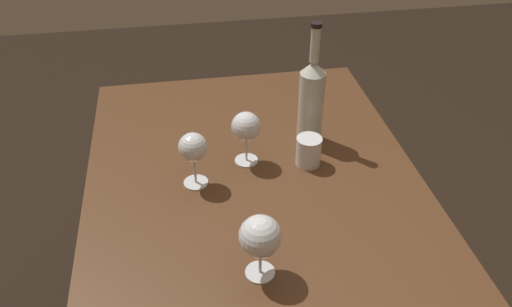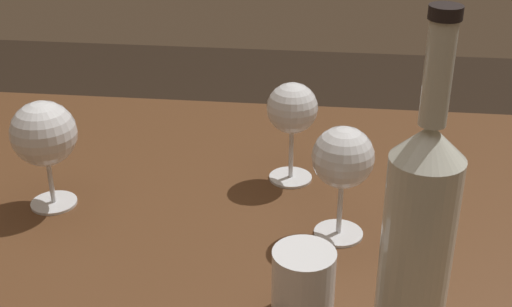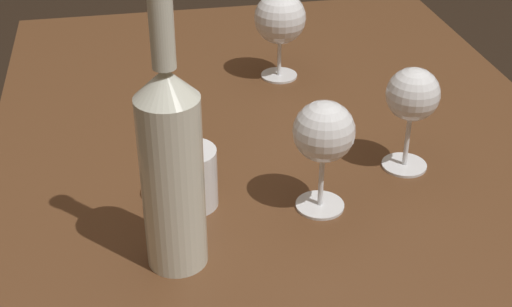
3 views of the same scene
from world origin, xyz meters
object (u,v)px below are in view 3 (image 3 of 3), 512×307
at_px(wine_glass_centre, 413,97).
at_px(water_tumbler, 191,181).
at_px(wine_glass_right, 280,19).
at_px(wine_bottle, 171,164).
at_px(wine_glass_left, 324,134).

xyz_separation_m(wine_glass_centre, water_tumbler, (-0.04, 0.32, -0.08)).
relative_size(wine_glass_right, wine_glass_centre, 1.01).
relative_size(wine_glass_centre, wine_bottle, 0.43).
relative_size(wine_glass_left, wine_bottle, 0.43).
xyz_separation_m(wine_bottle, water_tumbler, (0.11, -0.03, -0.10)).
height_order(wine_glass_left, wine_glass_centre, same).
xyz_separation_m(wine_glass_left, water_tumbler, (0.04, 0.17, -0.08)).
height_order(wine_glass_right, wine_glass_centre, wine_glass_right).
bearing_deg(water_tumbler, wine_glass_right, -28.57).
relative_size(wine_glass_right, water_tumbler, 1.88).
bearing_deg(wine_glass_right, wine_glass_centre, -160.98).
bearing_deg(wine_glass_centre, wine_glass_left, 116.84).
xyz_separation_m(wine_glass_left, wine_bottle, (-0.07, 0.20, 0.02)).
xyz_separation_m(wine_glass_centre, wine_bottle, (-0.15, 0.35, 0.02)).
xyz_separation_m(wine_glass_right, wine_glass_centre, (-0.33, -0.12, 0.00)).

